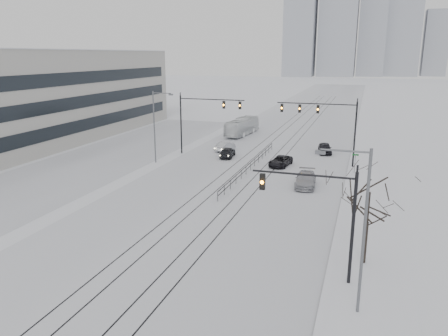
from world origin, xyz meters
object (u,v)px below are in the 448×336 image
traffic_mast_near (325,210)px  box_truck (242,127)px  sedan_nb_right (306,180)px  sedan_nb_far (325,148)px  sedan_nb_front (281,161)px  sedan_sb_inner (227,152)px  sedan_sb_outer (225,146)px  bare_tree (369,200)px

traffic_mast_near → box_truck: 49.80m
sedan_nb_right → box_truck: bearing=114.2°
sedan_nb_far → box_truck: bearing=135.6°
sedan_nb_front → sedan_sb_inner: bearing=169.3°
sedan_sb_outer → box_truck: box_truck is taller
sedan_sb_outer → sedan_nb_right: (13.31, -13.83, 0.07)m
bare_tree → box_truck: 48.00m
bare_tree → sedan_nb_far: bare_tree is taller
bare_tree → sedan_nb_far: 33.80m
sedan_nb_right → sedan_nb_front: bearing=114.1°
sedan_nb_right → box_truck: size_ratio=0.49×
sedan_nb_far → sedan_sb_inner: bearing=-161.8°
traffic_mast_near → sedan_nb_far: (-3.30, 36.11, -3.84)m
sedan_sb_outer → sedan_nb_front: 11.07m
bare_tree → box_truck: (-20.58, 43.25, -3.06)m
bare_tree → sedan_sb_inner: bearing=123.9°
traffic_mast_near → sedan_sb_outer: (-16.97, 33.31, -3.90)m
sedan_sb_inner → sedan_sb_outer: sedan_sb_inner is taller
bare_tree → sedan_nb_front: 26.47m
sedan_sb_inner → sedan_nb_far: size_ratio=0.97×
sedan_sb_outer → sedan_nb_front: sedan_sb_outer is taller
traffic_mast_near → sedan_nb_far: 36.46m
bare_tree → sedan_sb_outer: bearing=122.6°
sedan_sb_inner → sedan_sb_outer: size_ratio=1.03×
bare_tree → sedan_nb_front: size_ratio=1.37×
sedan_sb_inner → sedan_nb_front: bearing=155.9°
traffic_mast_near → sedan_sb_outer: traffic_mast_near is taller
bare_tree → sedan_nb_right: size_ratio=1.22×
traffic_mast_near → sedan_sb_inner: (-15.45, 29.59, -3.86)m
sedan_nb_front → sedan_nb_right: 8.69m
sedan_nb_front → bare_tree: bearing=-59.9°
bare_tree → sedan_nb_far: size_ratio=1.44×
sedan_sb_outer → sedan_nb_right: size_ratio=0.80×
sedan_nb_right → sedan_sb_outer: bearing=129.6°
bare_tree → sedan_sb_inner: size_ratio=1.48×
sedan_sb_inner → box_truck: size_ratio=0.40×
bare_tree → sedan_sb_inner: (-17.86, 26.59, -3.79)m
sedan_sb_outer → sedan_nb_far: size_ratio=0.94×
sedan_sb_inner → sedan_sb_outer: bearing=-74.1°
sedan_nb_front → box_truck: (-10.38, 19.13, 0.81)m
traffic_mast_near → sedan_sb_inner: size_ratio=1.70×
sedan_nb_right → sedan_sb_inner: bearing=135.1°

